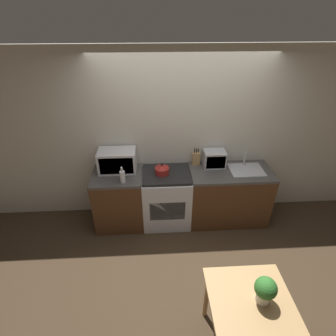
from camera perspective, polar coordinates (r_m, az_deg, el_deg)
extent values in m
plane|color=#3D2D1E|center=(3.89, 4.12, -18.54)|extent=(16.00, 16.00, 0.00)
cube|color=beige|center=(3.96, 2.92, 6.53)|extent=(10.00, 0.06, 2.60)
cube|color=#4C2D19|center=(4.15, -10.46, -6.89)|extent=(0.73, 0.62, 0.86)
cube|color=#474442|center=(3.89, -11.09, -1.69)|extent=(0.73, 0.62, 0.04)
cube|color=#4C2D19|center=(4.27, 12.85, -6.00)|extent=(1.22, 0.62, 0.86)
cube|color=#474442|center=(4.01, 13.60, -0.90)|extent=(1.22, 0.62, 0.04)
cube|color=silver|center=(4.12, -0.35, -6.64)|extent=(0.72, 0.62, 0.86)
cube|color=black|center=(3.85, -0.37, -1.38)|extent=(0.69, 0.57, 0.04)
cube|color=black|center=(3.88, -0.11, -9.37)|extent=(0.52, 0.02, 0.32)
cylinder|color=maroon|center=(3.81, -1.32, -0.55)|extent=(0.21, 0.21, 0.10)
cone|color=maroon|center=(3.78, -1.34, 0.35)|extent=(0.20, 0.20, 0.04)
sphere|color=black|center=(3.76, -1.34, 0.79)|extent=(0.04, 0.04, 0.04)
cube|color=silver|center=(3.90, -10.96, 1.59)|extent=(0.54, 0.32, 0.33)
cube|color=black|center=(3.77, -11.20, 0.41)|extent=(0.48, 0.01, 0.26)
cylinder|color=silver|center=(3.65, -9.89, -1.93)|extent=(0.07, 0.07, 0.18)
cylinder|color=silver|center=(3.59, -10.07, -0.30)|extent=(0.03, 0.03, 0.07)
cube|color=tan|center=(4.03, 6.12, 2.06)|extent=(0.11, 0.06, 0.21)
cylinder|color=black|center=(3.96, 5.82, 3.79)|extent=(0.01, 0.01, 0.07)
cylinder|color=black|center=(3.96, 6.23, 3.80)|extent=(0.01, 0.01, 0.07)
cylinder|color=black|center=(3.96, 6.63, 3.81)|extent=(0.01, 0.01, 0.07)
cube|color=#ADAFB5|center=(4.02, 10.04, 2.03)|extent=(0.32, 0.24, 0.25)
cube|color=black|center=(3.92, 10.38, 1.19)|extent=(0.28, 0.01, 0.20)
cube|color=#ADAFB5|center=(4.07, 16.69, -0.43)|extent=(0.49, 0.39, 0.02)
cylinder|color=#ADAFB5|center=(4.12, 16.37, 1.99)|extent=(0.03, 0.03, 0.22)
cube|color=tan|center=(2.75, 17.61, -26.04)|extent=(0.75, 0.74, 0.04)
cylinder|color=tan|center=(3.14, 8.41, -25.83)|extent=(0.05, 0.05, 0.70)
cylinder|color=tan|center=(3.30, 20.30, -24.11)|extent=(0.05, 0.05, 0.70)
cylinder|color=beige|center=(2.72, 19.94, -24.92)|extent=(0.12, 0.12, 0.10)
sphere|color=#2D6B28|center=(2.62, 20.51, -23.27)|extent=(0.20, 0.20, 0.20)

